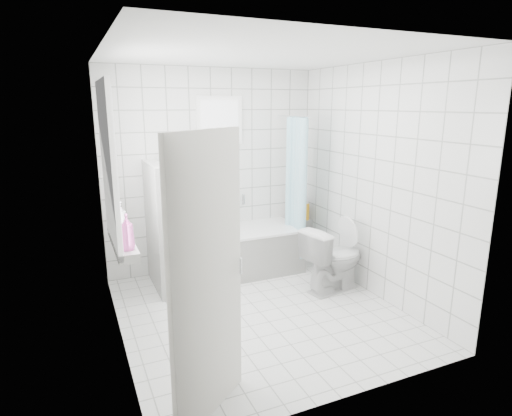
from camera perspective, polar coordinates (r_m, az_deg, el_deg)
name	(u,v)px	position (r m, az deg, el deg)	size (l,w,h in m)	color
ground	(260,312)	(4.67, 0.50, -13.70)	(3.00, 3.00, 0.00)	white
ceiling	(260,54)	(4.17, 0.58, 19.89)	(3.00, 3.00, 0.00)	white
wall_back	(213,171)	(5.61, -5.81, 4.91)	(2.80, 0.02, 2.60)	white
wall_front	(351,233)	(2.97, 12.55, -3.22)	(2.80, 0.02, 2.60)	white
wall_left	(112,205)	(3.89, -18.63, 0.35)	(0.02, 3.00, 2.60)	white
wall_right	(374,182)	(4.97, 15.44, 3.35)	(0.02, 3.00, 2.60)	white
window_left	(111,166)	(4.13, -18.73, 5.33)	(0.01, 0.90, 1.40)	white
window_back	(220,120)	(5.54, -4.82, 11.57)	(0.50, 0.01, 0.50)	white
window_sill	(122,243)	(4.30, -17.39, -4.42)	(0.18, 1.02, 0.08)	white
door	(208,282)	(2.90, -6.43, -9.72)	(0.04, 0.80, 2.00)	silver
bathtub	(233,252)	(5.56, -3.11, -5.88)	(1.77, 0.77, 0.58)	white
partition_wall	(158,227)	(5.13, -12.95, -2.51)	(0.15, 0.85, 1.50)	white
tiled_ledge	(299,237)	(6.24, 5.78, -3.88)	(0.40, 0.24, 0.55)	white
toilet	(334,259)	(5.12, 10.33, -6.68)	(0.43, 0.76, 0.77)	white
curtain_rod	(293,116)	(5.56, 4.90, 12.09)	(0.02, 0.02, 0.80)	silver
shower_curtain	(296,188)	(5.54, 5.35, 2.71)	(0.14, 0.48, 1.78)	#41A7C0
tub_faucet	(230,204)	(5.73, -3.44, 0.56)	(0.18, 0.06, 0.06)	silver
sill_bottles	(123,226)	(4.18, -17.32, -2.27)	(0.18, 0.78, 0.33)	#F65FC3
ledge_bottles	(301,211)	(6.10, 5.96, -0.41)	(0.20, 0.18, 0.27)	red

